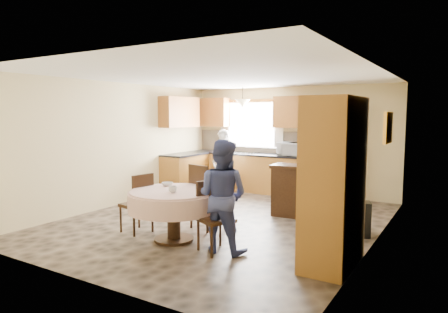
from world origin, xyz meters
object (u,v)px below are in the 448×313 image
dining_table (174,202)px  chair_left (139,200)px  person_dining (222,196)px  oven_tower (334,152)px  person_sink (223,162)px  chair_right (213,212)px  chair_back (204,194)px  sideboard (306,193)px  cupboard (334,183)px

dining_table → chair_left: bearing=178.4°
dining_table → person_dining: person_dining is taller
oven_tower → person_sink: oven_tower is taller
chair_left → person_dining: size_ratio=0.62×
dining_table → person_sink: bearing=109.5°
person_dining → dining_table: bearing=-5.2°
oven_tower → chair_left: oven_tower is taller
oven_tower → person_dining: (-0.35, -4.05, -0.30)m
dining_table → chair_right: 0.72m
dining_table → oven_tower: bearing=73.5°
oven_tower → chair_left: size_ratio=2.25×
person_sink → chair_right: bearing=-62.1°
chair_left → person_sink: (-0.47, 3.28, 0.24)m
oven_tower → chair_back: 3.53m
oven_tower → chair_right: (-0.48, -4.07, -0.53)m
chair_left → chair_right: (1.42, -0.06, 0.01)m
oven_tower → person_sink: bearing=-162.9°
sideboard → dining_table: (-1.19, -2.31, 0.14)m
person_sink → chair_left: bearing=-83.4°
cupboard → dining_table: cupboard is taller
oven_tower → chair_right: bearing=-96.7°
oven_tower → chair_back: bearing=-109.2°
chair_left → person_sink: bearing=-161.6°
sideboard → cupboard: 2.39m
cupboard → person_sink: bearing=138.5°
cupboard → dining_table: 2.32m
oven_tower → dining_table: 4.23m
chair_right → cupboard: bearing=-53.0°
chair_left → person_dining: 1.56m
dining_table → chair_left: 0.70m
oven_tower → person_dining: bearing=-94.9°
oven_tower → chair_right: oven_tower is taller
dining_table → chair_left: size_ratio=1.40×
oven_tower → dining_table: size_ratio=1.61×
chair_back → person_dining: (0.80, -0.74, 0.18)m
sideboard → person_sink: (-2.36, 0.99, 0.32)m
chair_back → chair_right: size_ratio=1.11×
cupboard → person_dining: size_ratio=1.35×
chair_right → chair_left: bearing=113.3°
sideboard → chair_back: size_ratio=1.17×
cupboard → dining_table: bearing=-173.5°
dining_table → chair_right: bearing=-3.6°
sideboard → chair_right: chair_right is taller
cupboard → chair_left: 3.02m
dining_table → chair_left: (-0.70, 0.02, -0.07)m
chair_back → chair_right: chair_back is taller
chair_back → chair_left: bearing=57.5°
oven_tower → sideboard: (-0.00, -1.72, -0.62)m
cupboard → dining_table: size_ratio=1.56×
dining_table → person_dining: bearing=-1.2°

